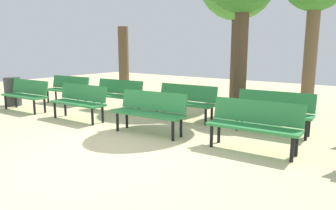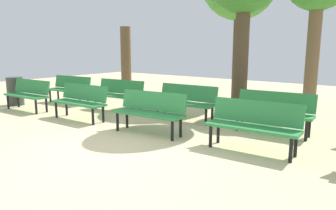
# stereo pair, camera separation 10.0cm
# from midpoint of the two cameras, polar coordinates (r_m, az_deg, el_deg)

# --- Properties ---
(ground_plane) EXTENTS (26.10, 26.10, 0.00)m
(ground_plane) POSITION_cam_midpoint_polar(r_m,az_deg,el_deg) (5.60, -13.03, -8.53)
(ground_plane) COLOR beige
(bench_r0_c0) EXTENTS (1.63, 0.57, 0.87)m
(bench_r0_c0) POSITION_cam_midpoint_polar(r_m,az_deg,el_deg) (9.88, -24.58, 1.97)
(bench_r0_c0) COLOR #2D8442
(bench_r0_c0) RESTS_ON ground_plane
(bench_r0_c1) EXTENTS (1.62, 0.54, 0.87)m
(bench_r0_c1) POSITION_cam_midpoint_polar(r_m,az_deg,el_deg) (8.15, -16.05, 0.91)
(bench_r0_c1) COLOR #2D8442
(bench_r0_c1) RESTS_ON ground_plane
(bench_r0_c2) EXTENTS (1.64, 0.62, 0.87)m
(bench_r0_c2) POSITION_cam_midpoint_polar(r_m,az_deg,el_deg) (6.60, -3.71, -0.87)
(bench_r0_c2) COLOR #2D8442
(bench_r0_c2) RESTS_ON ground_plane
(bench_r0_c3) EXTENTS (1.62, 0.57, 0.87)m
(bench_r0_c3) POSITION_cam_midpoint_polar(r_m,az_deg,el_deg) (5.67, 14.90, -3.07)
(bench_r0_c3) COLOR #2D8442
(bench_r0_c3) RESTS_ON ground_plane
(bench_r1_c0) EXTENTS (1.64, 0.64, 0.87)m
(bench_r1_c0) POSITION_cam_midpoint_polar(r_m,az_deg,el_deg) (10.66, -17.97, 2.96)
(bench_r1_c0) COLOR #2D8442
(bench_r1_c0) RESTS_ON ground_plane
(bench_r1_c1) EXTENTS (1.63, 0.61, 0.87)m
(bench_r1_c1) POSITION_cam_midpoint_polar(r_m,az_deg,el_deg) (9.12, -9.50, 2.15)
(bench_r1_c1) COLOR #2D8442
(bench_r1_c1) RESTS_ON ground_plane
(bench_r1_c2) EXTENTS (1.62, 0.56, 0.87)m
(bench_r1_c2) POSITION_cam_midpoint_polar(r_m,az_deg,el_deg) (7.82, 2.75, 0.91)
(bench_r1_c2) COLOR #2D8442
(bench_r1_c2) RESTS_ON ground_plane
(bench_r1_c3) EXTENTS (1.63, 0.60, 0.87)m
(bench_r1_c3) POSITION_cam_midpoint_polar(r_m,az_deg,el_deg) (6.96, 18.18, -0.77)
(bench_r1_c3) COLOR #2D8442
(bench_r1_c3) RESTS_ON ground_plane
(tree_3) EXTENTS (0.42, 0.42, 2.62)m
(tree_3) POSITION_cam_midpoint_polar(r_m,az_deg,el_deg) (13.11, -8.27, 8.19)
(tree_3) COLOR brown
(tree_3) RESTS_ON ground_plane
(trash_bin) EXTENTS (0.48, 0.48, 0.88)m
(trash_bin) POSITION_cam_midpoint_polar(r_m,az_deg,el_deg) (10.94, -26.57, 2.20)
(trash_bin) COLOR #383D38
(trash_bin) RESTS_ON ground_plane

